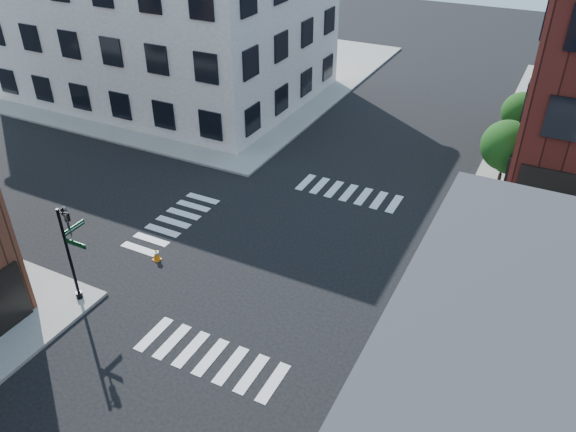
# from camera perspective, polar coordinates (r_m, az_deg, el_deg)

# --- Properties ---
(ground) EXTENTS (120.00, 120.00, 0.00)m
(ground) POSITION_cam_1_polar(r_m,az_deg,el_deg) (26.61, 0.54, -4.37)
(ground) COLOR black
(ground) RESTS_ON ground
(sidewalk_nw) EXTENTS (30.00, 30.00, 0.15)m
(sidewalk_nw) POSITION_cam_1_polar(r_m,az_deg,el_deg) (52.80, -10.00, 14.48)
(sidewalk_nw) COLOR gray
(sidewalk_nw) RESTS_ON ground
(building_nw) EXTENTS (22.00, 16.00, 11.00)m
(building_nw) POSITION_cam_1_polar(r_m,az_deg,el_deg) (46.38, -12.32, 18.74)
(building_nw) COLOR beige
(building_nw) RESTS_ON ground
(tree_near) EXTENTS (2.69, 2.69, 4.49)m
(tree_near) POSITION_cam_1_polar(r_m,az_deg,el_deg) (31.80, 21.39, 6.42)
(tree_near) COLOR black
(tree_near) RESTS_ON ground
(tree_far) EXTENTS (2.43, 2.43, 4.07)m
(tree_far) POSITION_cam_1_polar(r_m,az_deg,el_deg) (37.46, 22.70, 9.49)
(tree_far) COLOR black
(tree_far) RESTS_ON ground
(signal_pole) EXTENTS (1.29, 1.24, 4.60)m
(signal_pole) POSITION_cam_1_polar(r_m,az_deg,el_deg) (24.25, -21.25, -2.75)
(signal_pole) COLOR black
(signal_pole) RESTS_ON ground
(traffic_cone) EXTENTS (0.40, 0.40, 0.64)m
(traffic_cone) POSITION_cam_1_polar(r_m,az_deg,el_deg) (27.09, -13.23, -3.81)
(traffic_cone) COLOR orange
(traffic_cone) RESTS_ON ground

